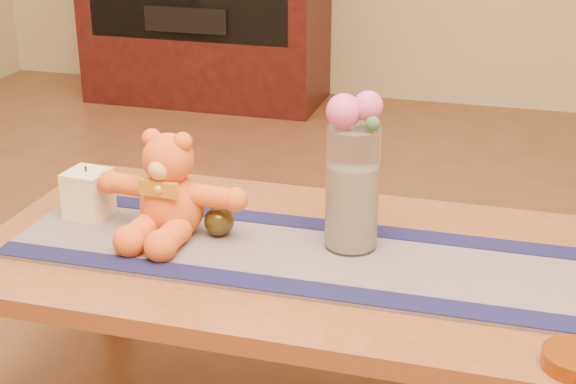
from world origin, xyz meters
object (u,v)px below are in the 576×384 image
(pillar_candle, at_px, (88,193))
(glass_vase, at_px, (352,188))
(teddy_bear, at_px, (171,185))
(amber_dish, at_px, (576,360))
(bronze_ball, at_px, (219,221))

(pillar_candle, xyz_separation_m, glass_vase, (0.60, 0.01, 0.08))
(teddy_bear, bearing_deg, amber_dish, -15.67)
(glass_vase, bearing_deg, amber_dish, -36.19)
(glass_vase, distance_m, bronze_ball, 0.30)
(pillar_candle, distance_m, bronze_ball, 0.32)
(pillar_candle, bearing_deg, teddy_bear, -7.84)
(pillar_candle, relative_size, glass_vase, 0.41)
(teddy_bear, relative_size, bronze_ball, 4.97)
(glass_vase, height_order, amber_dish, glass_vase)
(bronze_ball, xyz_separation_m, amber_dish, (0.72, -0.30, -0.03))
(glass_vase, xyz_separation_m, bronze_ball, (-0.28, -0.03, -0.10))
(teddy_bear, xyz_separation_m, pillar_candle, (-0.22, 0.03, -0.06))
(teddy_bear, distance_m, bronze_ball, 0.13)
(pillar_candle, xyz_separation_m, bronze_ball, (0.32, -0.02, -0.02))
(teddy_bear, height_order, pillar_candle, teddy_bear)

